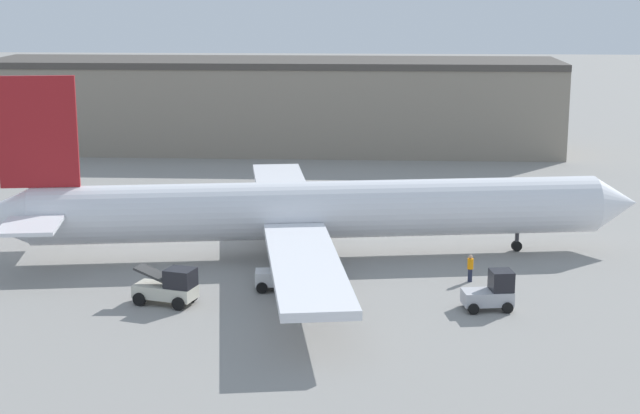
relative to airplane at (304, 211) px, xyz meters
The scene contains 7 objects.
ground_plane 3.37m from the airplane, ahead, with size 400.00×400.00×0.00m, color gray.
terminal_building 44.22m from the airplane, 98.31° to the left, with size 62.01×12.53×10.01m.
airplane is the anchor object (origin of this frame).
ground_crew_worker 12.07m from the airplane, 25.67° to the right, with size 0.38×0.38×1.73m.
baggage_tug 7.73m from the airplane, 96.05° to the right, with size 2.82×1.89×2.39m.
belt_loader_truck 12.81m from the airplane, 123.53° to the right, with size 3.87×2.68×2.19m.
pushback_tug 15.59m from the airplane, 42.36° to the right, with size 2.97×2.13×2.27m.
Camera 1 is at (3.56, -63.88, 17.97)m, focal length 55.00 mm.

